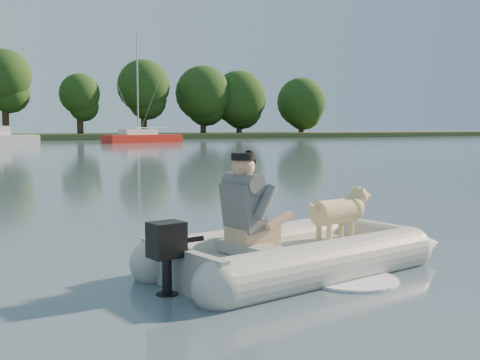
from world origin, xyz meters
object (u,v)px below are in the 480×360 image
man (245,203)px  dog (335,216)px  dinghy (298,216)px  sailboat (142,138)px  motorboat (4,132)px

man → dog: 1.31m
dinghy → sailboat: (13.26, 45.58, -0.14)m
dinghy → motorboat: size_ratio=0.89×
sailboat → motorboat: bearing=178.7°
dinghy → motorboat: bearing=77.4°
motorboat → sailboat: bearing=-0.0°
dinghy → man: size_ratio=4.38×
dog → sailboat: bearing=64.1°
man → sailboat: (13.93, 45.65, -0.32)m
motorboat → sailboat: 11.79m
dog → motorboat: 43.27m
motorboat → sailboat: sailboat is taller
dinghy → motorboat: (1.69, 43.42, 0.41)m
dinghy → man: 0.69m
dog → sailboat: (12.66, 45.42, -0.07)m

